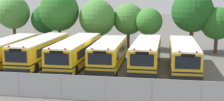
% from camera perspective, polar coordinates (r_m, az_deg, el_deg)
% --- Properties ---
extents(ground_plane, '(160.00, 160.00, 0.00)m').
position_cam_1_polar(ground_plane, '(30.71, -3.68, -2.82)').
color(ground_plane, '#595651').
extents(school_bus_0, '(2.59, 9.76, 2.59)m').
position_cam_1_polar(school_bus_0, '(33.37, -18.35, 0.12)').
color(school_bus_0, '#EAA80C').
rests_on(school_bus_0, ground_plane).
extents(school_bus_1, '(2.69, 10.69, 2.67)m').
position_cam_1_polar(school_bus_1, '(32.18, -12.92, 0.10)').
color(school_bus_1, yellow).
rests_on(school_bus_1, ground_plane).
extents(school_bus_2, '(2.67, 11.28, 2.68)m').
position_cam_1_polar(school_bus_2, '(30.91, -6.62, -0.11)').
color(school_bus_2, yellow).
rests_on(school_bus_2, ground_plane).
extents(school_bus_3, '(2.63, 9.34, 2.62)m').
position_cam_1_polar(school_bus_3, '(30.00, -0.57, -0.43)').
color(school_bus_3, yellow).
rests_on(school_bus_3, ground_plane).
extents(school_bus_4, '(2.56, 10.10, 2.69)m').
position_cam_1_polar(school_bus_4, '(29.84, 6.34, -0.48)').
color(school_bus_4, yellow).
rests_on(school_bus_4, ground_plane).
extents(school_bus_5, '(2.49, 10.26, 2.69)m').
position_cam_1_polar(school_bus_5, '(29.59, 12.99, -0.78)').
color(school_bus_5, yellow).
rests_on(school_bus_5, ground_plane).
extents(tree_0, '(4.43, 4.43, 6.68)m').
position_cam_1_polar(tree_0, '(44.40, -17.71, 6.70)').
color(tree_0, '#4C3823').
rests_on(tree_0, ground_plane).
extents(tree_1, '(3.81, 3.81, 5.46)m').
position_cam_1_polar(tree_1, '(43.51, -12.09, 5.60)').
color(tree_1, '#4C3823').
rests_on(tree_1, ground_plane).
extents(tree_2, '(5.07, 5.07, 7.35)m').
position_cam_1_polar(tree_2, '(40.30, -9.58, 7.16)').
color(tree_2, '#4C3823').
rests_on(tree_2, ground_plane).
extents(tree_3, '(4.62, 4.62, 6.29)m').
position_cam_1_polar(tree_3, '(39.58, -2.71, 6.06)').
color(tree_3, '#4C3823').
rests_on(tree_3, ground_plane).
extents(tree_4, '(4.00, 4.00, 5.78)m').
position_cam_1_polar(tree_4, '(40.16, 2.96, 5.83)').
color(tree_4, '#4C3823').
rests_on(tree_4, ground_plane).
extents(tree_5, '(3.33, 3.33, 5.28)m').
position_cam_1_polar(tree_5, '(38.75, 6.92, 5.38)').
color(tree_5, '#4C3823').
rests_on(tree_5, ground_plane).
extents(tree_6, '(4.98, 4.98, 7.43)m').
position_cam_1_polar(tree_6, '(38.41, 14.62, 6.89)').
color(tree_6, '#4C3823').
rests_on(tree_6, ground_plane).
extents(tree_7, '(3.81, 3.81, 5.48)m').
position_cam_1_polar(tree_7, '(38.42, 18.53, 4.77)').
color(tree_7, '#4C3823').
rests_on(tree_7, ground_plane).
extents(chainlink_fence, '(24.36, 0.07, 1.73)m').
position_cam_1_polar(chainlink_fence, '(21.24, -9.32, -6.50)').
color(chainlink_fence, '#9EA0A3').
rests_on(chainlink_fence, ground_plane).
extents(traffic_cone, '(0.40, 0.40, 0.52)m').
position_cam_1_polar(traffic_cone, '(23.20, -10.24, -6.71)').
color(traffic_cone, '#EA5914').
rests_on(traffic_cone, ground_plane).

